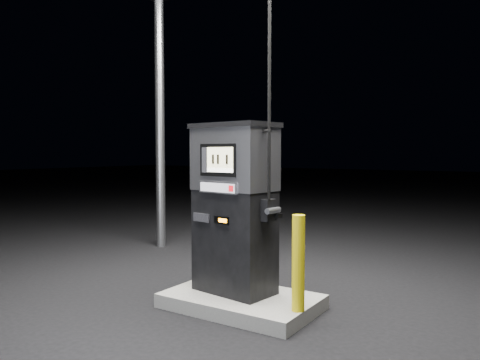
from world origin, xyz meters
The scene contains 5 objects.
ground centered at (0.00, 0.00, 0.00)m, with size 80.00×80.00×0.00m, color black.
pump_island centered at (0.00, 0.00, 0.07)m, with size 1.60×1.00×0.15m, color #5F5E5A.
fuel_dispenser centered at (-0.12, 0.05, 1.09)m, with size 1.05×0.66×3.81m.
bollard_left centered at (-0.70, 0.15, 0.56)m, with size 0.11×0.11×0.81m, color #D5C00B.
bollard_right centered at (0.74, -0.14, 0.62)m, with size 0.12×0.12×0.93m, color #D5C00B.
Camera 1 is at (2.69, -4.15, 1.68)m, focal length 35.00 mm.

